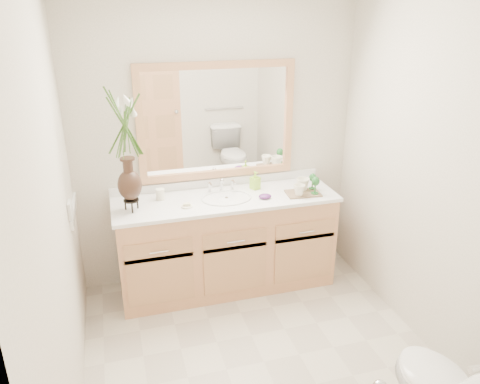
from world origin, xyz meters
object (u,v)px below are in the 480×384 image
object	(u,v)px
tumbler	(160,194)
tray	(303,193)
soap_bottle	(255,181)
flower_vase	(125,135)

from	to	relation	value
tumbler	tray	size ratio (longest dim) A/B	0.32
soap_bottle	tray	xyz separation A→B (m)	(0.35, -0.23, -0.06)
soap_bottle	tray	size ratio (longest dim) A/B	0.50
flower_vase	tumbler	bearing A→B (deg)	33.08
tumbler	flower_vase	bearing A→B (deg)	-146.92
flower_vase	tray	bearing A→B (deg)	-2.52
tray	flower_vase	bearing A→B (deg)	-177.67
flower_vase	tray	size ratio (longest dim) A/B	3.14
tumbler	tray	xyz separation A→B (m)	(1.16, -0.22, -0.04)
tumbler	soap_bottle	size ratio (longest dim) A/B	0.65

